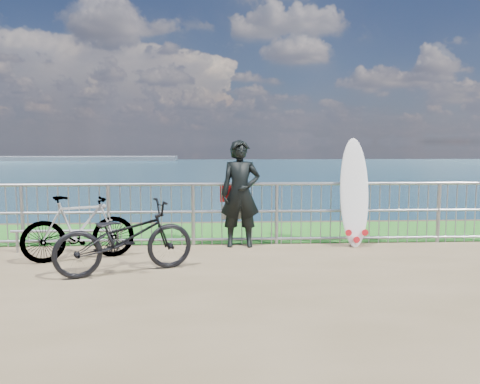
{
  "coord_description": "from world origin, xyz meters",
  "views": [
    {
      "loc": [
        -0.08,
        -6.71,
        1.85
      ],
      "look_at": [
        0.32,
        1.2,
        1.0
      ],
      "focal_mm": 35.0,
      "sensor_mm": 36.0,
      "label": 1
    }
  ],
  "objects": [
    {
      "name": "railing",
      "position": [
        0.02,
        1.6,
        0.58
      ],
      "size": [
        10.06,
        0.1,
        1.13
      ],
      "color": "#909398",
      "rests_on": "ground"
    },
    {
      "name": "surfboard",
      "position": [
        2.36,
        1.42,
        0.89
      ],
      "size": [
        0.53,
        0.48,
        1.93
      ],
      "color": "white",
      "rests_on": "ground"
    },
    {
      "name": "grass_strip",
      "position": [
        0.0,
        2.7,
        0.01
      ],
      "size": [
        120.0,
        120.0,
        0.0
      ],
      "primitive_type": "plane",
      "color": "#1E6B1D",
      "rests_on": "ground"
    },
    {
      "name": "bicycle_near",
      "position": [
        -1.38,
        -0.16,
        0.51
      ],
      "size": [
        2.06,
        1.37,
        1.02
      ],
      "primitive_type": "imported",
      "rotation": [
        0.0,
        0.0,
        1.96
      ],
      "color": "black",
      "rests_on": "ground"
    },
    {
      "name": "bike_rack",
      "position": [
        -2.59,
        1.15,
        0.32
      ],
      "size": [
        1.87,
        0.05,
        0.39
      ],
      "color": "#909398",
      "rests_on": "ground"
    },
    {
      "name": "surfer",
      "position": [
        0.34,
        1.45,
        0.94
      ],
      "size": [
        0.69,
        0.46,
        1.89
      ],
      "primitive_type": "imported",
      "rotation": [
        0.0,
        0.0,
        -0.01
      ],
      "color": "black",
      "rests_on": "ground"
    },
    {
      "name": "bicycle_far",
      "position": [
        -2.24,
        0.61,
        0.51
      ],
      "size": [
        1.77,
        1.05,
        1.02
      ],
      "primitive_type": "imported",
      "rotation": [
        0.0,
        0.0,
        1.93
      ],
      "color": "black",
      "rests_on": "ground"
    },
    {
      "name": "seascape",
      "position": [
        -43.75,
        147.49,
        -4.03
      ],
      "size": [
        260.0,
        260.0,
        5.0
      ],
      "color": "brown",
      "rests_on": "ground"
    }
  ]
}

